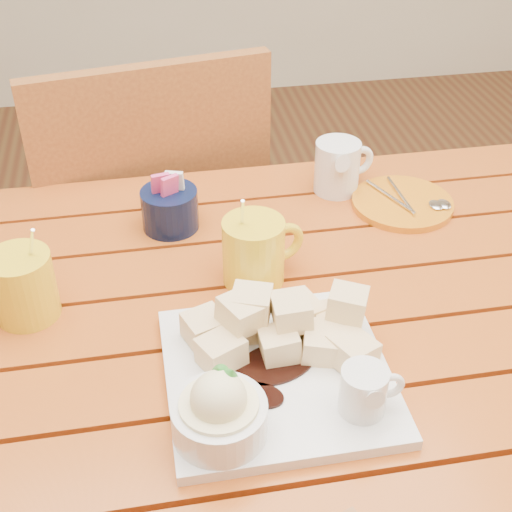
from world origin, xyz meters
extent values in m
cube|color=#A34815|center=(0.00, -0.23, 0.73)|extent=(1.20, 0.11, 0.03)
cube|color=#A34815|center=(0.00, -0.11, 0.73)|extent=(1.20, 0.11, 0.03)
cube|color=#A34815|center=(0.00, 0.00, 0.73)|extent=(1.20, 0.11, 0.03)
cube|color=#A34815|center=(0.00, 0.11, 0.73)|extent=(1.20, 0.11, 0.03)
cube|color=#A34815|center=(0.00, 0.23, 0.73)|extent=(1.20, 0.11, 0.03)
cube|color=#A34815|center=(0.00, 0.34, 0.73)|extent=(1.20, 0.11, 0.03)
cube|color=#A34815|center=(0.00, 0.36, 0.68)|extent=(1.12, 0.04, 0.08)
cylinder|color=#A34815|center=(0.55, 0.35, 0.36)|extent=(0.06, 0.06, 0.72)
cube|color=white|center=(-0.02, -0.13, 0.76)|extent=(0.27, 0.27, 0.02)
cube|color=gold|center=(0.06, -0.08, 0.78)|extent=(0.05, 0.05, 0.04)
cube|color=gold|center=(-0.10, -0.06, 0.78)|extent=(0.06, 0.06, 0.04)
cube|color=gold|center=(0.02, -0.06, 0.78)|extent=(0.06, 0.06, 0.04)
cube|color=gold|center=(0.04, -0.12, 0.78)|extent=(0.06, 0.06, 0.04)
cube|color=gold|center=(-0.05, -0.06, 0.78)|extent=(0.05, 0.05, 0.04)
cube|color=gold|center=(0.00, -0.09, 0.82)|extent=(0.05, 0.05, 0.04)
cube|color=gold|center=(0.07, -0.14, 0.78)|extent=(0.06, 0.06, 0.04)
cube|color=gold|center=(-0.09, -0.11, 0.78)|extent=(0.06, 0.06, 0.04)
cube|color=gold|center=(-0.02, -0.11, 0.78)|extent=(0.05, 0.05, 0.04)
cube|color=gold|center=(-0.06, -0.08, 0.82)|extent=(0.06, 0.06, 0.04)
cube|color=gold|center=(0.07, -0.08, 0.82)|extent=(0.06, 0.06, 0.04)
cube|color=gold|center=(-0.04, -0.06, 0.82)|extent=(0.06, 0.06, 0.04)
cylinder|color=white|center=(-0.10, -0.21, 0.79)|extent=(0.11, 0.11, 0.04)
cylinder|color=#FFF0BB|center=(-0.10, -0.21, 0.80)|extent=(0.09, 0.09, 0.03)
sphere|color=#FFF0BB|center=(-0.10, -0.21, 0.82)|extent=(0.06, 0.06, 0.06)
cone|color=#2E8A2D|center=(-0.09, -0.21, 0.84)|extent=(0.03, 0.04, 0.03)
cone|color=#2E8A2D|center=(-0.10, -0.20, 0.84)|extent=(0.03, 0.03, 0.02)
cylinder|color=white|center=(0.06, -0.21, 0.79)|extent=(0.05, 0.05, 0.06)
cylinder|color=black|center=(0.06, -0.21, 0.82)|extent=(0.04, 0.04, 0.01)
cone|color=white|center=(0.06, -0.24, 0.82)|extent=(0.02, 0.02, 0.03)
torus|color=white|center=(0.09, -0.21, 0.80)|extent=(0.04, 0.01, 0.04)
cylinder|color=yellow|center=(-0.33, 0.05, 0.80)|extent=(0.09, 0.09, 0.10)
cylinder|color=black|center=(-0.33, 0.05, 0.84)|extent=(0.07, 0.07, 0.01)
cylinder|color=silver|center=(-0.31, 0.06, 0.83)|extent=(0.04, 0.05, 0.12)
cylinder|color=yellow|center=(-0.02, 0.07, 0.80)|extent=(0.09, 0.09, 0.10)
cylinder|color=black|center=(-0.02, 0.07, 0.84)|extent=(0.07, 0.07, 0.01)
torus|color=yellow|center=(0.03, 0.08, 0.80)|extent=(0.06, 0.03, 0.06)
cylinder|color=silver|center=(-0.03, 0.08, 0.83)|extent=(0.01, 0.06, 0.13)
cylinder|color=white|center=(0.17, 0.29, 0.79)|extent=(0.08, 0.08, 0.09)
cylinder|color=white|center=(0.17, 0.29, 0.84)|extent=(0.06, 0.06, 0.01)
cone|color=white|center=(0.17, 0.25, 0.83)|extent=(0.04, 0.04, 0.03)
torus|color=white|center=(0.21, 0.29, 0.80)|extent=(0.05, 0.03, 0.05)
cylinder|color=black|center=(-0.12, 0.23, 0.78)|extent=(0.09, 0.09, 0.07)
cube|color=#E53E7B|center=(-0.13, 0.23, 0.83)|extent=(0.03, 0.02, 0.04)
cube|color=white|center=(-0.11, 0.23, 0.83)|extent=(0.03, 0.02, 0.04)
cube|color=#E53E7B|center=(-0.12, 0.22, 0.83)|extent=(0.03, 0.02, 0.04)
cylinder|color=orange|center=(0.26, 0.22, 0.76)|extent=(0.17, 0.17, 0.01)
cylinder|color=silver|center=(0.24, 0.23, 0.76)|extent=(0.05, 0.11, 0.01)
cylinder|color=silver|center=(0.26, 0.23, 0.76)|extent=(0.01, 0.12, 0.01)
ellipsoid|color=silver|center=(0.31, 0.19, 0.76)|extent=(0.02, 0.03, 0.01)
ellipsoid|color=silver|center=(0.32, 0.19, 0.76)|extent=(0.02, 0.03, 0.01)
cube|color=brown|center=(-0.17, 0.64, 0.46)|extent=(0.51, 0.51, 0.03)
cylinder|color=brown|center=(-0.01, 0.86, 0.22)|extent=(0.04, 0.04, 0.44)
cylinder|color=brown|center=(-0.39, 0.79, 0.22)|extent=(0.04, 0.04, 0.44)
cylinder|color=brown|center=(0.05, 0.48, 0.22)|extent=(0.04, 0.04, 0.44)
cylinder|color=brown|center=(-0.32, 0.42, 0.22)|extent=(0.04, 0.04, 0.44)
cube|color=brown|center=(-0.13, 0.44, 0.71)|extent=(0.44, 0.11, 0.46)
camera|label=1|loc=(-0.16, -0.73, 1.38)|focal=50.00mm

